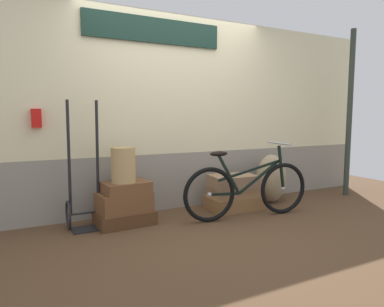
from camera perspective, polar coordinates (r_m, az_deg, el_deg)
ground at (r=3.99m, az=2.06°, el=-12.02°), size 8.55×5.20×0.06m
station_building at (r=4.55m, az=-2.99°, el=6.76°), size 6.55×0.74×2.51m
suitcase_0 at (r=3.99m, az=-11.15°, el=-10.50°), size 0.66×0.44×0.15m
suitcase_1 at (r=3.95m, az=-11.27°, el=-7.95°), size 0.61×0.43×0.21m
suitcase_2 at (r=3.92m, az=-10.97°, el=-5.53°), size 0.54×0.40×0.12m
suitcase_3 at (r=4.56m, az=7.08°, el=-8.14°), size 0.71×0.46×0.18m
suitcase_4 at (r=4.54m, az=6.93°, el=-6.33°), size 0.65×0.46×0.11m
suitcase_5 at (r=4.48m, az=6.81°, el=-4.67°), size 0.62×0.46×0.17m
wicker_basket at (r=3.85m, az=-11.39°, el=-1.88°), size 0.27×0.27×0.39m
luggage_trolley at (r=3.94m, az=-17.43°, el=-7.32°), size 0.38×0.38×1.39m
burlap_sack at (r=4.97m, az=13.11°, el=-4.08°), size 0.45×0.38×0.68m
bicycle at (r=4.17m, az=9.25°, el=-5.93°), size 1.64×0.46×0.90m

